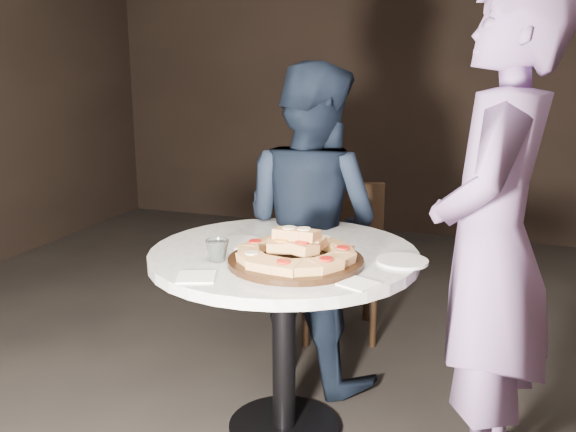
{
  "coord_description": "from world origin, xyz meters",
  "views": [
    {
      "loc": [
        0.74,
        -2.19,
        1.55
      ],
      "look_at": [
        -0.1,
        0.15,
        0.93
      ],
      "focal_mm": 40.0,
      "sensor_mm": 36.0,
      "label": 1
    }
  ],
  "objects_px": {
    "serving_board": "(296,261)",
    "focaccia_pile": "(297,249)",
    "water_glass": "(217,250)",
    "diner_navy": "(311,225)",
    "chair_far": "(340,249)",
    "diner_teal": "(492,247)",
    "table": "(284,286)"
  },
  "relations": [
    {
      "from": "table",
      "to": "diner_teal",
      "type": "distance_m",
      "value": 0.83
    },
    {
      "from": "chair_far",
      "to": "table",
      "type": "bearing_deg",
      "value": 72.69
    },
    {
      "from": "water_glass",
      "to": "serving_board",
      "type": "bearing_deg",
      "value": 12.95
    },
    {
      "from": "serving_board",
      "to": "diner_navy",
      "type": "xyz_separation_m",
      "value": [
        -0.16,
        0.69,
        -0.05
      ]
    },
    {
      "from": "water_glass",
      "to": "diner_navy",
      "type": "bearing_deg",
      "value": 80.23
    },
    {
      "from": "serving_board",
      "to": "focaccia_pile",
      "type": "xyz_separation_m",
      "value": [
        0.0,
        0.0,
        0.05
      ]
    },
    {
      "from": "table",
      "to": "diner_navy",
      "type": "height_order",
      "value": "diner_navy"
    },
    {
      "from": "table",
      "to": "water_glass",
      "type": "xyz_separation_m",
      "value": [
        -0.19,
        -0.21,
        0.19
      ]
    },
    {
      "from": "diner_teal",
      "to": "table",
      "type": "bearing_deg",
      "value": -88.09
    },
    {
      "from": "table",
      "to": "diner_navy",
      "type": "xyz_separation_m",
      "value": [
        -0.06,
        0.54,
        0.12
      ]
    },
    {
      "from": "serving_board",
      "to": "diner_teal",
      "type": "relative_size",
      "value": 0.28
    },
    {
      "from": "serving_board",
      "to": "water_glass",
      "type": "relative_size",
      "value": 5.69
    },
    {
      "from": "focaccia_pile",
      "to": "chair_far",
      "type": "relative_size",
      "value": 0.49
    },
    {
      "from": "focaccia_pile",
      "to": "diner_teal",
      "type": "bearing_deg",
      "value": 8.82
    },
    {
      "from": "water_glass",
      "to": "diner_teal",
      "type": "height_order",
      "value": "diner_teal"
    },
    {
      "from": "water_glass",
      "to": "chair_far",
      "type": "bearing_deg",
      "value": 82.2
    },
    {
      "from": "water_glass",
      "to": "chair_far",
      "type": "relative_size",
      "value": 0.1
    },
    {
      "from": "chair_far",
      "to": "diner_teal",
      "type": "xyz_separation_m",
      "value": [
        0.81,
        -1.0,
        0.37
      ]
    },
    {
      "from": "diner_teal",
      "to": "water_glass",
      "type": "bearing_deg",
      "value": -75.35
    },
    {
      "from": "serving_board",
      "to": "chair_far",
      "type": "distance_m",
      "value": 1.15
    },
    {
      "from": "table",
      "to": "serving_board",
      "type": "distance_m",
      "value": 0.24
    },
    {
      "from": "focaccia_pile",
      "to": "diner_navy",
      "type": "bearing_deg",
      "value": 103.34
    },
    {
      "from": "water_glass",
      "to": "focaccia_pile",
      "type": "bearing_deg",
      "value": 13.37
    },
    {
      "from": "serving_board",
      "to": "chair_far",
      "type": "relative_size",
      "value": 0.55
    },
    {
      "from": "serving_board",
      "to": "diner_navy",
      "type": "height_order",
      "value": "diner_navy"
    },
    {
      "from": "serving_board",
      "to": "focaccia_pile",
      "type": "height_order",
      "value": "focaccia_pile"
    },
    {
      "from": "chair_far",
      "to": "diner_navy",
      "type": "height_order",
      "value": "diner_navy"
    },
    {
      "from": "table",
      "to": "serving_board",
      "type": "xyz_separation_m",
      "value": [
        0.1,
        -0.14,
        0.16
      ]
    },
    {
      "from": "chair_far",
      "to": "diner_navy",
      "type": "xyz_separation_m",
      "value": [
        -0.03,
        -0.42,
        0.24
      ]
    },
    {
      "from": "table",
      "to": "diner_navy",
      "type": "distance_m",
      "value": 0.56
    },
    {
      "from": "chair_far",
      "to": "serving_board",
      "type": "bearing_deg",
      "value": 77.65
    },
    {
      "from": "focaccia_pile",
      "to": "diner_teal",
      "type": "relative_size",
      "value": 0.25
    }
  ]
}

